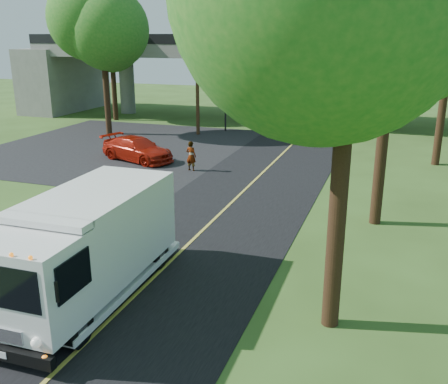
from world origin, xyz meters
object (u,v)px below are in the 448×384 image
at_px(tree_left_lot, 103,25).
at_px(tree_left_far, 111,32).
at_px(utility_pole, 197,72).
at_px(traffic_signal, 225,90).
at_px(red_sedan, 137,149).
at_px(pedestrian, 191,156).
at_px(step_van, 86,244).
at_px(silver_sedan, 24,265).

height_order(tree_left_lot, tree_left_far, tree_left_lot).
bearing_deg(tree_left_lot, utility_pole, 18.97).
distance_m(traffic_signal, utility_pole, 2.86).
bearing_deg(traffic_signal, tree_left_far, 170.35).
relative_size(red_sedan, pedestrian, 2.91).
xyz_separation_m(step_van, red_sedan, (-6.61, 14.98, -0.92)).
height_order(tree_left_lot, step_van, tree_left_lot).
relative_size(utility_pole, pedestrian, 5.40).
height_order(tree_left_far, red_sedan, tree_left_far).
bearing_deg(pedestrian, red_sedan, -6.42).
distance_m(tree_left_lot, pedestrian, 14.46).
height_order(step_van, silver_sedan, step_van).
xyz_separation_m(traffic_signal, step_van, (4.77, -25.81, -1.58)).
bearing_deg(red_sedan, step_van, -137.99).
distance_m(tree_left_far, silver_sedan, 31.65).
relative_size(silver_sedan, pedestrian, 2.65).
bearing_deg(traffic_signal, silver_sedan, -84.09).
height_order(step_van, red_sedan, step_van).
height_order(traffic_signal, step_van, traffic_signal).
xyz_separation_m(tree_left_far, silver_sedan, (13.49, -27.84, -6.72)).
bearing_deg(tree_left_far, tree_left_lot, -63.43).
relative_size(traffic_signal, silver_sedan, 1.18).
bearing_deg(red_sedan, utility_pole, 16.05).
relative_size(tree_left_far, silver_sedan, 2.24).
xyz_separation_m(tree_left_lot, pedestrian, (9.92, -7.79, -7.07)).
bearing_deg(tree_left_lot, pedestrian, -38.16).
bearing_deg(tree_left_far, traffic_signal, -9.65).
distance_m(tree_left_lot, step_van, 25.80).
distance_m(silver_sedan, pedestrian, 14.06).
distance_m(utility_pole, silver_sedan, 24.67).
xyz_separation_m(utility_pole, tree_left_far, (-9.29, 3.84, 2.86)).
distance_m(traffic_signal, step_van, 26.29).
height_order(utility_pole, tree_left_far, tree_left_far).
xyz_separation_m(tree_left_far, step_van, (15.56, -27.64, -5.83)).
relative_size(traffic_signal, tree_left_far, 0.53).
xyz_separation_m(step_van, silver_sedan, (-2.08, -0.19, -0.89)).
xyz_separation_m(step_van, pedestrian, (-2.65, 13.85, -0.79)).
bearing_deg(pedestrian, silver_sedan, 101.85).
bearing_deg(tree_left_far, utility_pole, -22.43).
relative_size(tree_left_lot, red_sedan, 2.16).
distance_m(tree_left_lot, tree_left_far, 6.72).
bearing_deg(utility_pole, pedestrian, -70.01).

